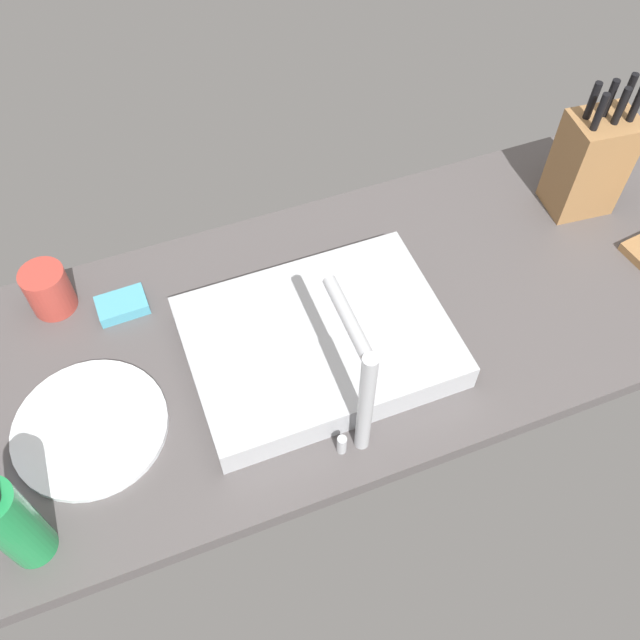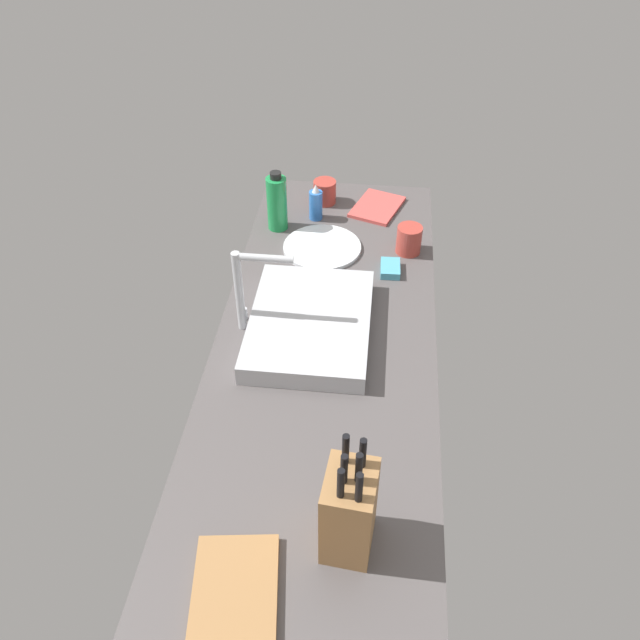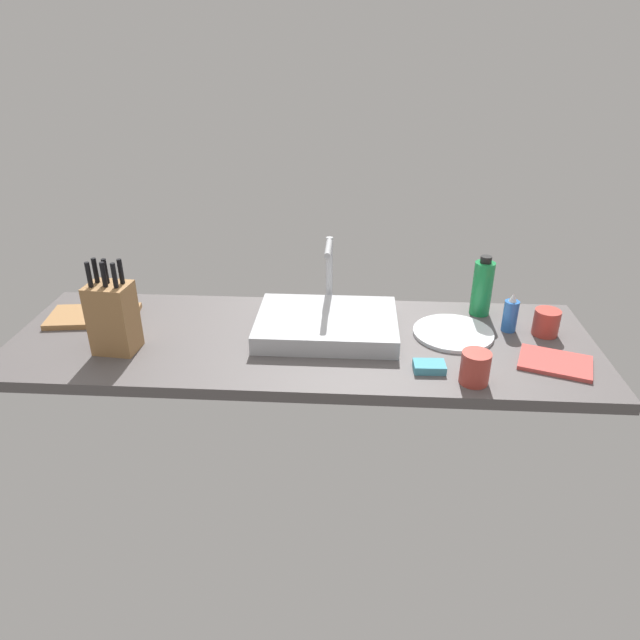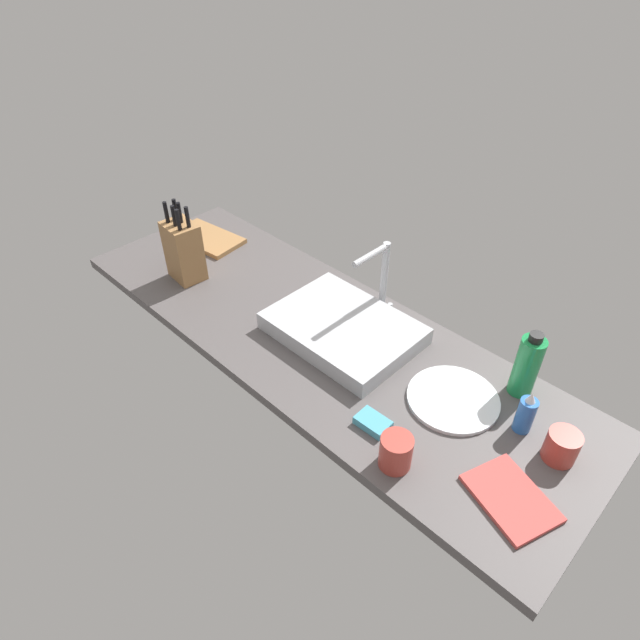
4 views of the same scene
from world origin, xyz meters
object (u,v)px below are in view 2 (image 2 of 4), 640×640
Objects in this scene: soap_bottle at (316,204)px; dish_sponge at (390,268)px; sink_basin at (310,324)px; cutting_board at (234,607)px; coffee_mug at (409,240)px; water_bottle at (277,203)px; ceramic_cup at (325,192)px; dish_towel at (377,207)px; faucet at (246,284)px; dinner_plate at (322,247)px; knife_block at (349,511)px.

soap_bottle reaches higher than dish_sponge.
sink_basin is 1.55× the size of cutting_board.
water_bottle is at bearing 77.76° from coffee_mug.
dish_towel is at bearing -96.75° from ceramic_cup.
water_bottle is 45.57cm from coffee_mug.
dish_sponge is (-28.30, -26.63, -4.47)cm from soap_bottle.
coffee_mug is at bearing -32.71° from sink_basin.
faucet is at bearing 133.65° from coffee_mug.
dish_towel is 2.23× the size of dish_sponge.
coffee_mug is at bearing -86.83° from dinner_plate.
sink_basin is at bearing -175.06° from soap_bottle.
cutting_board is 3.11× the size of coffee_mug.
faucet is 70.79cm from knife_block.
cutting_board is (-79.24, -12.03, -14.68)cm from faucet.
sink_basin is at bearing -178.70° from dinner_plate.
dinner_plate is at bearing -21.76° from faucet.
faucet reaches higher than ceramic_cup.
water_bottle is (-7.14, 12.19, 4.00)cm from soap_bottle.
coffee_mug is at bearing -132.65° from ceramic_cup.
soap_bottle is 1.57× the size of ceramic_cup.
knife_block is (-62.81, -15.29, 8.30)cm from sink_basin.
sink_basin is 49.98cm from coffee_mug.
cutting_board is at bearing -179.99° from soap_bottle.
cutting_board is (-16.44, 20.35, -10.29)cm from knife_block.
water_bottle is 23.64cm from ceramic_cup.
dish_sponge is (-21.16, -38.81, -8.47)cm from water_bottle.
coffee_mug is at bearing -102.24° from water_bottle.
ceramic_cup is 0.93× the size of dish_sponge.
soap_bottle is 23.32cm from dish_towel.
sink_basin is 4.96× the size of dish_sponge.
water_bottle reaches higher than dinner_plate.
soap_bottle reaches higher than dish_towel.
dish_sponge is at bearing -51.71° from faucet.
coffee_mug reaches higher than dish_towel.
knife_block is 1.39× the size of water_bottle.
knife_block is 1.44× the size of dish_towel.
knife_block reaches higher than dinner_plate.
faucet is at bearing 128.29° from dish_sponge.
knife_block is at bearing -170.49° from soap_bottle.
knife_block is at bearing 173.63° from coffee_mug.
knife_block is at bearing -51.06° from cutting_board.
ceramic_cup is at bearing 47.35° from coffee_mug.
dish_sponge reaches higher than dish_towel.
coffee_mug reaches higher than cutting_board.
faucet is 51.28cm from dish_sponge.
coffee_mug is (121.28, -32.06, 3.73)cm from cutting_board.
ceramic_cup is at bearing -37.96° from water_bottle.
dish_towel is 37.46cm from dish_sponge.
sink_basin reaches higher than dinner_plate.
sink_basin is 2.14× the size of water_bottle.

